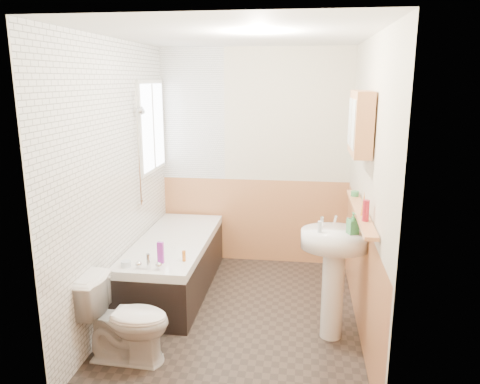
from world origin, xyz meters
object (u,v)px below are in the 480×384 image
bathtub (174,263)px  toilet (126,320)px  pine_shelf (360,211)px  sink (334,262)px  medicine_cabinet (360,123)px

bathtub → toilet: bearing=-91.3°
pine_shelf → sink: bearing=-150.9°
bathtub → pine_shelf: 2.04m
bathtub → medicine_cabinet: 2.36m
bathtub → medicine_cabinet: size_ratio=3.10×
bathtub → pine_shelf: size_ratio=1.27×
bathtub → pine_shelf: pine_shelf is taller
toilet → medicine_cabinet: 2.43m
toilet → pine_shelf: size_ratio=0.49×
toilet → pine_shelf: 2.06m
bathtub → sink: sink is taller
sink → pine_shelf: pine_shelf is taller
bathtub → sink: size_ratio=1.66×
sink → medicine_cabinet: bearing=56.5°
bathtub → sink: (1.57, -0.72, 0.39)m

